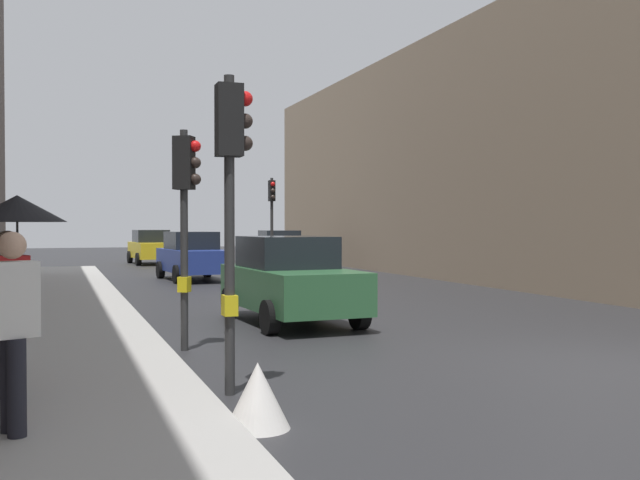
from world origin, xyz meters
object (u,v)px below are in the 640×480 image
Objects in this scene: traffic_light_far_median at (272,208)px; pedestrian_with_black_backpack at (7,320)px; pedestrian_with_umbrella at (14,239)px; traffic_light_near_right at (185,199)px; car_silver_hatchback at (278,249)px; car_yellow_taxi at (151,247)px; warning_sign_triangle at (258,396)px; car_blue_van at (193,256)px; car_green_estate at (290,280)px; traffic_light_near_left at (231,175)px.

pedestrian_with_black_backpack is (-8.58, -21.43, -1.53)m from traffic_light_far_median.
pedestrian_with_black_backpack is (0.01, -1.41, -0.68)m from pedestrian_with_umbrella.
traffic_light_near_right reaches higher than car_silver_hatchback.
pedestrian_with_black_backpack is (-2.32, -4.70, -1.25)m from traffic_light_near_right.
car_yellow_taxi is (-3.60, 9.91, -1.82)m from traffic_light_far_median.
traffic_light_near_right is 5.37× the size of warning_sign_triangle.
car_blue_van is at bearing -152.48° from traffic_light_far_median.
traffic_light_far_median reaches higher than traffic_light_near_right.
pedestrian_with_black_backpack is 2.39m from warning_sign_triangle.
car_yellow_taxi is 31.74m from pedestrian_with_black_backpack.
car_green_estate is 0.99× the size of car_blue_van.
car_green_estate is 6.59× the size of warning_sign_triangle.
traffic_light_near_right is (-6.26, -16.73, -0.29)m from traffic_light_far_median.
warning_sign_triangle is at bearing -98.15° from car_blue_van.
car_yellow_taxi is 30.37m from pedestrian_with_umbrella.
traffic_light_near_right is at bearing 90.05° from traffic_light_near_left.
car_silver_hatchback is at bearing 67.40° from pedestrian_with_umbrella.
pedestrian_with_umbrella reaches higher than car_green_estate.
car_green_estate is at bearing -105.93° from car_silver_hatchback.
traffic_light_near_right is 15.22m from car_blue_van.
traffic_light_far_median reaches higher than car_blue_van.
car_green_estate is 1.00× the size of car_silver_hatchback.
car_yellow_taxi is 2.43× the size of pedestrian_with_black_backpack.
car_yellow_taxi is 7.58m from car_silver_hatchback.
traffic_light_near_right is at bearing -110.34° from car_silver_hatchback.
traffic_light_far_median reaches higher than traffic_light_near_left.
warning_sign_triangle is at bearing -91.00° from traffic_light_near_right.
warning_sign_triangle is (-0.08, -1.48, -2.24)m from traffic_light_near_left.
traffic_light_near_left is at bearing -107.42° from traffic_light_far_median.
car_yellow_taxi is 1.00× the size of car_silver_hatchback.
warning_sign_triangle is at bearing -109.83° from car_green_estate.
traffic_light_far_median is 0.90× the size of car_blue_van.
car_yellow_taxi is at bearing 84.92° from traffic_light_near_left.
car_silver_hatchback is at bearing -47.08° from car_yellow_taxi.
traffic_light_near_left reaches higher than warning_sign_triangle.
car_blue_van is 11.76m from car_yellow_taxi.
warning_sign_triangle is (-2.74, -31.33, -0.55)m from car_yellow_taxi.
pedestrian_with_black_backpack is (-4.86, -7.27, 0.29)m from car_green_estate.
car_green_estate reaches higher than warning_sign_triangle.
traffic_light_far_median is 1.12× the size of traffic_light_near_right.
traffic_light_near_right is 5.13m from warning_sign_triangle.
car_silver_hatchback is 6.62× the size of warning_sign_triangle.
traffic_light_near_left reaches higher than car_blue_van.
traffic_light_near_left is 0.95× the size of traffic_light_far_median.
car_blue_van is 2.02× the size of pedestrian_with_umbrella.
car_silver_hatchback is at bearing 68.54° from pedestrian_with_black_backpack.
traffic_light_near_right is at bearing -134.58° from car_green_estate.
pedestrian_with_black_backpack reaches higher than car_silver_hatchback.
car_blue_van is (0.19, 12.32, 0.00)m from car_green_estate.
pedestrian_with_umbrella is at bearing -177.84° from traffic_light_near_left.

